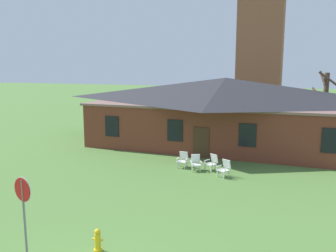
# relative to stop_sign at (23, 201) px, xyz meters

# --- Properties ---
(brick_building) EXTENTS (20.34, 10.40, 5.23)m
(brick_building) POSITION_rel_stop_sign_xyz_m (2.58, 19.17, 0.73)
(brick_building) COLOR brown
(brick_building) RESTS_ON ground
(dome_tower) EXTENTS (5.18, 5.18, 19.68)m
(dome_tower) POSITION_rel_stop_sign_xyz_m (3.70, 33.48, 7.08)
(dome_tower) COLOR #93563D
(dome_tower) RESTS_ON ground
(stop_sign) EXTENTS (0.79, 0.22, 2.71)m
(stop_sign) POSITION_rel_stop_sign_xyz_m (0.00, 0.00, 0.00)
(stop_sign) COLOR slate
(stop_sign) RESTS_ON ground
(lawn_chair_by_porch) EXTENTS (0.64, 0.67, 0.96)m
(lawn_chair_by_porch) POSITION_rel_stop_sign_xyz_m (1.54, 11.58, -1.44)
(lawn_chair_by_porch) COLOR silver
(lawn_chair_by_porch) RESTS_ON ground
(lawn_chair_near_door) EXTENTS (0.78, 0.83, 0.96)m
(lawn_chair_near_door) POSITION_rel_stop_sign_xyz_m (2.45, 11.21, -1.44)
(lawn_chair_near_door) COLOR white
(lawn_chair_near_door) RESTS_ON ground
(lawn_chair_left_end) EXTENTS (0.83, 0.86, 0.96)m
(lawn_chair_left_end) POSITION_rel_stop_sign_xyz_m (3.35, 11.60, -1.44)
(lawn_chair_left_end) COLOR silver
(lawn_chair_left_end) RESTS_ON ground
(lawn_chair_middle) EXTENTS (0.82, 0.85, 0.96)m
(lawn_chair_middle) POSITION_rel_stop_sign_xyz_m (4.28, 10.63, -1.44)
(lawn_chair_middle) COLOR silver
(lawn_chair_middle) RESTS_ON ground
(bare_tree_beside_building) EXTENTS (2.09, 1.73, 5.79)m
(bare_tree_beside_building) POSITION_rel_stop_sign_xyz_m (9.82, 20.06, 1.17)
(bare_tree_beside_building) COLOR brown
(bare_tree_beside_building) RESTS_ON ground
(fire_hydrant) EXTENTS (0.36, 0.28, 0.79)m
(fire_hydrant) POSITION_rel_stop_sign_xyz_m (1.89, 1.18, -1.56)
(fire_hydrant) COLOR gold
(fire_hydrant) RESTS_ON ground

